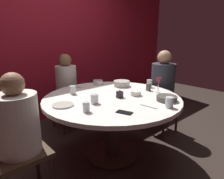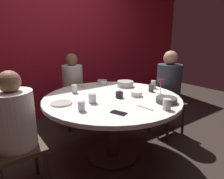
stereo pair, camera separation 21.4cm
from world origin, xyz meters
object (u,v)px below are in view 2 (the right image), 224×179
bowl_salad_center (136,94)px  cup_near_candle (151,88)px  seated_diner_back (73,82)px  bowl_sauce_side (125,84)px  cup_far_edge (153,84)px  seated_diner_left (15,122)px  cup_center_front (75,89)px  seated_diner_right (169,84)px  bowl_small_white (166,100)px  cup_by_right_diner (81,106)px  dining_table (112,108)px  dinner_plate (61,103)px  cup_beside_wine (167,104)px  cell_phone (119,113)px  wine_glass (161,83)px  candle_holder (119,95)px  bowl_serving_large (102,82)px  cup_by_left_diner (92,98)px

bowl_salad_center → cup_near_candle: cup_near_candle is taller
seated_diner_back → bowl_salad_center: bearing=11.2°
bowl_sauce_side → cup_far_edge: cup_far_edge is taller
seated_diner_left → cup_center_front: seated_diner_left is taller
bowl_sauce_side → seated_diner_right: bearing=-25.0°
bowl_small_white → cup_by_right_diner: (-0.79, 0.29, 0.02)m
dining_table → seated_diner_left: seated_diner_left is taller
dining_table → cup_by_right_diner: size_ratio=16.53×
dinner_plate → bowl_small_white: (0.87, -0.57, 0.02)m
bowl_small_white → bowl_sauce_side: bowl_sauce_side is taller
seated_diner_left → seated_diner_back: 1.42m
bowl_small_white → cup_near_candle: cup_near_candle is taller
dining_table → cup_near_candle: bearing=-12.3°
bowl_salad_center → seated_diner_left: bearing=173.2°
seated_diner_right → cup_beside_wine: bearing=37.4°
dinner_plate → cell_phone: dinner_plate is taller
dinner_plate → bowl_sauce_side: 0.97m
dinner_plate → cup_center_front: size_ratio=2.15×
dining_table → wine_glass: bearing=-25.8°
seated_diner_right → candle_holder: bearing=4.9°
dinner_plate → bowl_serving_large: size_ratio=1.56×
wine_glass → bowl_sauce_side: wine_glass is taller
dinner_plate → cup_center_front: (0.28, 0.29, 0.04)m
bowl_sauce_side → cup_by_left_diner: bearing=-155.1°
candle_holder → cell_phone: (-0.28, -0.35, -0.03)m
candle_holder → dinner_plate: candle_holder is taller
candle_holder → cup_far_edge: (0.60, 0.07, 0.02)m
dinner_plate → cup_by_right_diner: size_ratio=2.30×
bowl_sauce_side → cup_far_edge: size_ratio=2.17×
candle_holder → cup_beside_wine: 0.55m
seated_diner_back → bowl_serving_large: seated_diner_back is taller
seated_diner_left → bowl_small_white: size_ratio=5.34×
wine_glass → cup_beside_wine: wine_glass is taller
candle_holder → cup_far_edge: size_ratio=0.87×
dining_table → bowl_sauce_side: bowl_sauce_side is taller
dining_table → cup_near_candle: (0.50, -0.11, 0.17)m
cup_by_left_diner → cup_beside_wine: cup_beside_wine is taller
cell_phone → cup_center_front: cup_center_front is taller
cup_center_front → dining_table: bearing=-54.1°
bowl_sauce_side → cup_by_right_diner: bearing=-152.7°
seated_diner_back → bowl_sauce_side: 0.86m
seated_diner_back → cup_by_left_diner: (-0.28, -1.07, 0.08)m
cup_by_left_diner → cup_far_edge: size_ratio=0.96×
cup_near_candle → bowl_small_white: bearing=-115.4°
wine_glass → cup_beside_wine: 0.51m
wine_glass → dining_table: bearing=154.2°
seated_diner_right → wine_glass: (-0.46, -0.25, 0.13)m
seated_diner_right → cup_by_left_diner: 1.26m
bowl_salad_center → cup_center_front: bearing=134.0°
seated_diner_back → dinner_plate: size_ratio=5.48×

